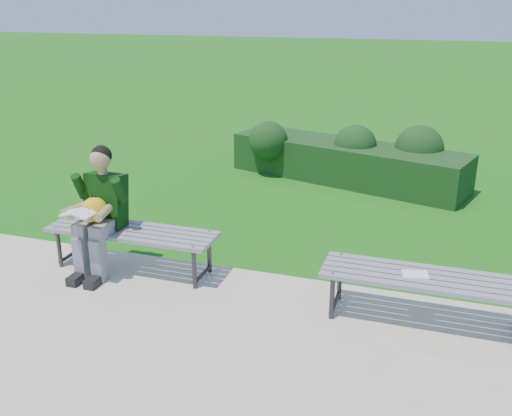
{
  "coord_description": "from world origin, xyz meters",
  "views": [
    {
      "loc": [
        1.72,
        -5.14,
        2.7
      ],
      "look_at": [
        0.1,
        -0.2,
        0.81
      ],
      "focal_mm": 40.0,
      "sensor_mm": 36.0,
      "label": 1
    }
  ],
  "objects": [
    {
      "name": "walkway",
      "position": [
        0.0,
        -1.75,
        0.01
      ],
      "size": [
        30.0,
        3.5,
        0.02
      ],
      "color": "beige",
      "rests_on": "ground"
    },
    {
      "name": "bench_right",
      "position": [
        1.75,
        -0.5,
        0.42
      ],
      "size": [
        1.8,
        0.5,
        0.46
      ],
      "color": "slate",
      "rests_on": "walkway"
    },
    {
      "name": "bench_left",
      "position": [
        -1.2,
        -0.35,
        0.42
      ],
      "size": [
        1.8,
        0.5,
        0.46
      ],
      "color": "slate",
      "rests_on": "walkway"
    },
    {
      "name": "paper_sheet",
      "position": [
        1.65,
        -0.5,
        0.47
      ],
      "size": [
        0.25,
        0.2,
        0.01
      ],
      "color": "white",
      "rests_on": "bench_right"
    },
    {
      "name": "ground",
      "position": [
        0.0,
        0.0,
        0.0
      ],
      "size": [
        80.0,
        80.0,
        0.0
      ],
      "color": "#2A6919",
      "rests_on": "ground"
    },
    {
      "name": "seated_boy",
      "position": [
        -1.5,
        -0.45,
        0.71
      ],
      "size": [
        0.56,
        0.76,
        1.31
      ],
      "color": "slate",
      "rests_on": "walkway"
    },
    {
      "name": "hedge",
      "position": [
        0.42,
        3.59,
        0.38
      ],
      "size": [
        3.86,
        1.98,
        0.94
      ],
      "color": "#153A15",
      "rests_on": "ground"
    }
  ]
}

